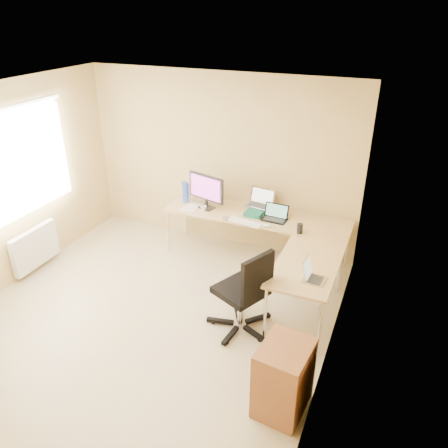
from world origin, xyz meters
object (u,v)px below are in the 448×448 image
at_px(desk_main, 255,237).
at_px(keyboard, 245,222).
at_px(monitor, 206,192).
at_px(mug, 204,209).
at_px(cabinet, 283,378).
at_px(laptop_black, 275,213).
at_px(laptop_center, 260,199).
at_px(desk_return, 305,290).
at_px(laptop_return, 315,273).
at_px(office_chair, 241,292).
at_px(desk_fan, 191,193).
at_px(water_bottle, 185,192).

xyz_separation_m(desk_main, keyboard, (-0.05, -0.30, 0.38)).
distance_m(monitor, mug, 0.25).
relative_size(mug, cabinet, 0.12).
bearing_deg(keyboard, desk_main, 90.41).
bearing_deg(laptop_black, laptop_center, 144.72).
height_order(desk_return, laptop_return, laptop_return).
xyz_separation_m(monitor, laptop_black, (1.03, 0.00, -0.15)).
relative_size(laptop_center, office_chair, 0.35).
distance_m(keyboard, desk_fan, 1.11).
bearing_deg(keyboard, laptop_return, -30.06).
height_order(mug, laptop_return, laptop_return).
height_order(laptop_center, mug, laptop_center).
bearing_deg(keyboard, water_bottle, 174.18).
bearing_deg(monitor, keyboard, -3.30).
relative_size(laptop_black, laptop_return, 1.20).
relative_size(water_bottle, desk_fan, 1.26).
bearing_deg(monitor, laptop_return, -18.01).
distance_m(laptop_center, laptop_return, 1.88).
bearing_deg(laptop_black, desk_main, 172.04).
bearing_deg(mug, water_bottle, 153.49).
bearing_deg(mug, laptop_black, 6.60).
xyz_separation_m(laptop_black, office_chair, (0.06, -1.46, -0.34)).
bearing_deg(monitor, mug, -71.22).
bearing_deg(laptop_center, laptop_return, -44.74).
height_order(desk_main, desk_return, same).
relative_size(desk_return, desk_fan, 5.14).
distance_m(desk_fan, laptop_return, 2.62).
xyz_separation_m(desk_return, laptop_center, (-0.98, 1.18, 0.54)).
bearing_deg(keyboard, laptop_center, 95.33).
bearing_deg(laptop_black, keyboard, -141.75).
bearing_deg(desk_fan, keyboard, -1.58).
distance_m(laptop_center, water_bottle, 1.13).
xyz_separation_m(laptop_black, mug, (-1.02, -0.12, -0.07)).
bearing_deg(desk_fan, water_bottle, -98.58).
xyz_separation_m(desk_main, laptop_return, (1.13, -1.31, 0.46)).
height_order(water_bottle, cabinet, water_bottle).
distance_m(desk_return, mug, 1.94).
distance_m(laptop_black, laptop_return, 1.51).
height_order(laptop_center, laptop_black, laptop_center).
height_order(laptop_black, cabinet, laptop_black).
xyz_separation_m(laptop_center, cabinet, (1.13, -2.62, -0.55)).
bearing_deg(mug, laptop_return, -31.39).
bearing_deg(laptop_center, mug, -145.81).
bearing_deg(office_chair, monitor, 151.70).
xyz_separation_m(monitor, laptop_center, (0.73, 0.24, -0.08)).
relative_size(desk_return, laptop_black, 3.81).
bearing_deg(cabinet, mug, 135.90).
bearing_deg(cabinet, water_bottle, 138.97).
distance_m(desk_return, keyboard, 1.30).
distance_m(monitor, laptop_black, 1.04).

